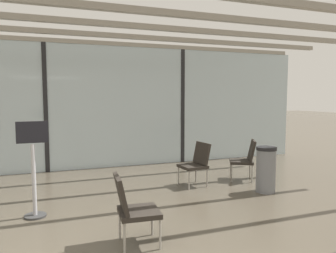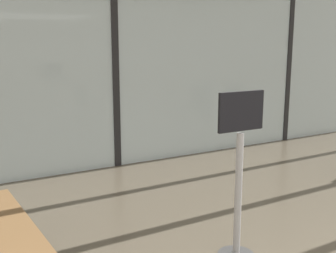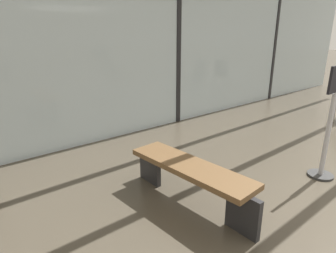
# 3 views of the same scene
# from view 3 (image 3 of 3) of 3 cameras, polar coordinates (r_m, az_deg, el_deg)

# --- Properties ---
(glass_curtain_wall) EXTENTS (14.00, 0.08, 3.06)m
(glass_curtain_wall) POSITION_cam_3_polar(r_m,az_deg,el_deg) (5.90, 1.83, 15.52)
(glass_curtain_wall) COLOR silver
(glass_curtain_wall) RESTS_ON ground
(window_mullion_1) EXTENTS (0.10, 0.12, 3.06)m
(window_mullion_1) POSITION_cam_3_polar(r_m,az_deg,el_deg) (5.90, 1.83, 15.52)
(window_mullion_1) COLOR black
(window_mullion_1) RESTS_ON ground
(window_mullion_2) EXTENTS (0.10, 0.12, 3.06)m
(window_mullion_2) POSITION_cam_3_polar(r_m,az_deg,el_deg) (8.62, 20.22, 15.31)
(window_mullion_2) COLOR black
(window_mullion_2) RESTS_ON ground
(parked_airplane) EXTENTS (10.97, 3.79, 3.79)m
(parked_airplane) POSITION_cam_3_polar(r_m,az_deg,el_deg) (11.12, -24.18, 17.18)
(parked_airplane) COLOR silver
(parked_airplane) RESTS_ON ground
(waiting_bench) EXTENTS (0.49, 1.70, 0.47)m
(waiting_bench) POSITION_cam_3_polar(r_m,az_deg,el_deg) (3.13, 4.39, -9.32)
(waiting_bench) COLOR brown
(waiting_bench) RESTS_ON ground
(info_sign) EXTENTS (0.44, 0.32, 1.44)m
(info_sign) POSITION_cam_3_polar(r_m,az_deg,el_deg) (4.11, 29.30, -0.12)
(info_sign) COLOR #333333
(info_sign) RESTS_ON ground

